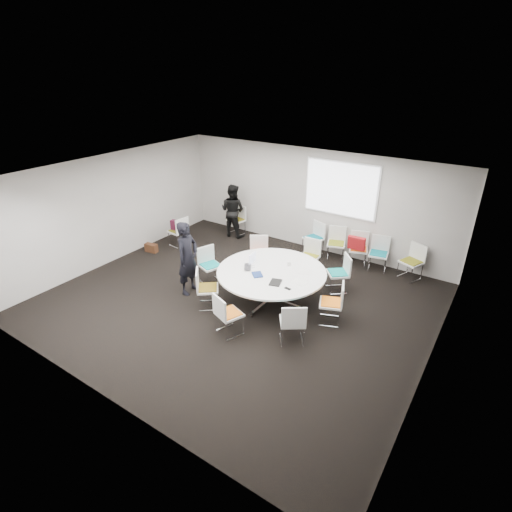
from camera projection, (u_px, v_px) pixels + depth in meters
The scene contains 31 objects.
room_shell at pixel (241, 244), 8.28m from camera, with size 8.08×7.08×2.88m.
conference_table at pixel (271, 278), 8.73m from camera, with size 2.38×2.38×0.73m.
projection_screen at pixel (341, 189), 10.33m from camera, with size 1.90×0.03×1.35m, color white.
chair_ring_a at pixel (331, 310), 8.09m from camera, with size 0.59×0.59×0.88m.
chair_ring_b at pixel (338, 280), 9.23m from camera, with size 0.64×0.64×0.88m.
chair_ring_c at pixel (308, 263), 9.98m from camera, with size 0.47×0.46×0.88m.
chair_ring_d at pixel (259, 260), 10.16m from camera, with size 0.63×0.63×0.88m.
chair_ring_e at pixel (211, 272), 9.58m from camera, with size 0.58×0.59×0.88m.
chair_ring_f at pixel (208, 295), 8.61m from camera, with size 0.64×0.64×0.88m.
chair_ring_g at pixel (229, 321), 7.74m from camera, with size 0.59×0.58×0.88m.
chair_ring_h at pixel (292, 329), 7.52m from camera, with size 0.63×0.63×0.88m.
chair_back_a at pixel (313, 244), 11.06m from camera, with size 0.59×0.58×0.88m.
chair_back_b at pixel (336, 249), 10.73m from camera, with size 0.58×0.57×0.88m.
chair_back_c at pixel (358, 255), 10.42m from camera, with size 0.58×0.58×0.88m.
chair_back_d at pixel (378, 260), 10.15m from camera, with size 0.54×0.53×0.88m.
chair_back_e at pixel (410, 268), 9.75m from camera, with size 0.60×0.59×0.88m.
chair_spare_left at pixel (179, 237), 11.52m from camera, with size 0.50×0.51×0.88m.
chair_person_back at pixel (236, 225), 12.32m from camera, with size 0.55×0.54×0.88m.
person_main at pixel (188, 258), 8.93m from camera, with size 0.62×0.41×1.71m, color black.
person_back at pixel (233, 211), 11.97m from camera, with size 0.78×0.61×1.61m, color black.
laptop at pixel (250, 267), 8.78m from camera, with size 0.35×0.23×0.03m, color #333338.
laptop_lid at pixel (253, 258), 8.94m from camera, with size 0.30×0.02×0.22m, color silver.
notebook_black at pixel (275, 282), 8.18m from camera, with size 0.22×0.30×0.02m, color black.
tablet_folio at pixel (257, 275), 8.48m from camera, with size 0.26×0.20×0.03m, color navy.
papers_right at pixel (304, 272), 8.60m from camera, with size 0.30×0.21×0.00m, color silver.
papers_front at pixel (299, 282), 8.21m from camera, with size 0.30×0.21×0.00m, color white.
cup at pixel (289, 264), 8.87m from camera, with size 0.08×0.08×0.09m, color white.
phone at pixel (288, 289), 7.97m from camera, with size 0.14×0.07×0.01m, color black.
maroon_bag at pixel (177, 225), 11.38m from camera, with size 0.40×0.14×0.28m, color #481328.
brown_bag at pixel (151, 248), 11.19m from camera, with size 0.36×0.16×0.24m, color #432615.
red_jacket at pixel (357, 243), 10.06m from camera, with size 0.44×0.10×0.35m, color #AA1519.
Camera 1 is at (4.53, -6.13, 4.80)m, focal length 28.00 mm.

